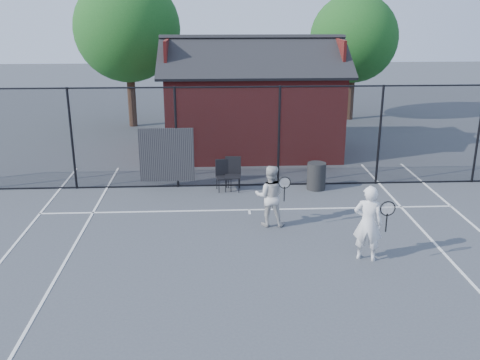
{
  "coord_description": "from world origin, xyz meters",
  "views": [
    {
      "loc": [
        -0.91,
        -10.2,
        5.23
      ],
      "look_at": [
        -0.28,
        2.23,
        1.1
      ],
      "focal_mm": 40.0,
      "sensor_mm": 36.0,
      "label": 1
    }
  ],
  "objects_px": {
    "player_front": "(368,223)",
    "chair_right": "(233,175)",
    "player_back": "(270,196)",
    "chair_left": "(224,176)",
    "clubhouse": "(252,108)",
    "waste_bin": "(316,176)"
  },
  "relations": [
    {
      "from": "chair_right",
      "to": "waste_bin",
      "type": "relative_size",
      "value": 1.2
    },
    {
      "from": "player_back",
      "to": "chair_left",
      "type": "distance_m",
      "value": 2.85
    },
    {
      "from": "chair_left",
      "to": "chair_right",
      "type": "distance_m",
      "value": 0.26
    },
    {
      "from": "chair_right",
      "to": "player_front",
      "type": "bearing_deg",
      "value": -53.34
    },
    {
      "from": "player_back",
      "to": "chair_left",
      "type": "height_order",
      "value": "player_back"
    },
    {
      "from": "clubhouse",
      "to": "chair_left",
      "type": "relative_size",
      "value": 7.35
    },
    {
      "from": "clubhouse",
      "to": "chair_left",
      "type": "xyz_separation_m",
      "value": [
        -1.14,
        -4.4,
        -1.16
      ]
    },
    {
      "from": "chair_right",
      "to": "waste_bin",
      "type": "distance_m",
      "value": 2.46
    },
    {
      "from": "chair_left",
      "to": "waste_bin",
      "type": "distance_m",
      "value": 2.72
    },
    {
      "from": "waste_bin",
      "to": "chair_left",
      "type": "bearing_deg",
      "value": 180.0
    },
    {
      "from": "chair_right",
      "to": "waste_bin",
      "type": "height_order",
      "value": "chair_right"
    },
    {
      "from": "player_back",
      "to": "waste_bin",
      "type": "height_order",
      "value": "player_back"
    },
    {
      "from": "clubhouse",
      "to": "player_front",
      "type": "xyz_separation_m",
      "value": [
        1.81,
        -8.98,
        -0.77
      ]
    },
    {
      "from": "chair_left",
      "to": "player_back",
      "type": "bearing_deg",
      "value": -77.45
    },
    {
      "from": "player_front",
      "to": "chair_right",
      "type": "relative_size",
      "value": 1.74
    },
    {
      "from": "clubhouse",
      "to": "waste_bin",
      "type": "relative_size",
      "value": 8.12
    },
    {
      "from": "player_back",
      "to": "chair_right",
      "type": "bearing_deg",
      "value": 107.32
    },
    {
      "from": "clubhouse",
      "to": "player_back",
      "type": "xyz_separation_m",
      "value": [
        -0.06,
        -7.02,
        -0.84
      ]
    },
    {
      "from": "player_back",
      "to": "chair_right",
      "type": "height_order",
      "value": "player_back"
    },
    {
      "from": "player_back",
      "to": "chair_right",
      "type": "xyz_separation_m",
      "value": [
        -0.82,
        2.62,
        -0.29
      ]
    },
    {
      "from": "player_back",
      "to": "chair_left",
      "type": "bearing_deg",
      "value": 112.34
    },
    {
      "from": "chair_left",
      "to": "clubhouse",
      "type": "bearing_deg",
      "value": 65.71
    }
  ]
}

